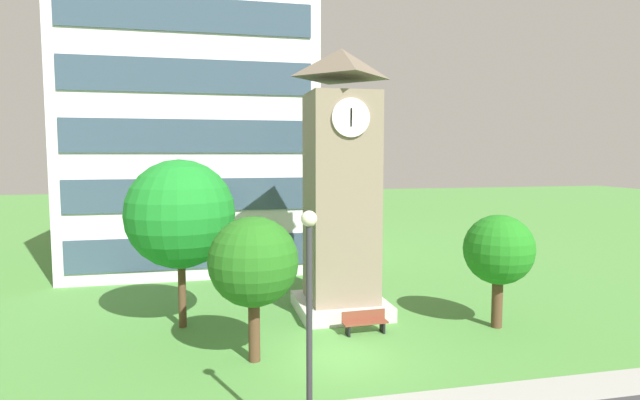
{
  "coord_description": "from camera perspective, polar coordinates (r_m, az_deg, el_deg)",
  "views": [
    {
      "loc": [
        -4.33,
        -16.73,
        7.06
      ],
      "look_at": [
        0.71,
        5.85,
        4.96
      ],
      "focal_mm": 28.8,
      "sensor_mm": 36.0,
      "label": 1
    }
  ],
  "objects": [
    {
      "name": "ground_plane",
      "position": [
        18.67,
        1.86,
        -17.03
      ],
      "size": [
        160.0,
        160.0,
        0.0
      ],
      "primitive_type": "plane",
      "color": "#4C893D"
    },
    {
      "name": "tree_streetside",
      "position": [
        21.94,
        19.24,
        -5.31
      ],
      "size": [
        2.82,
        2.82,
        4.62
      ],
      "color": "#513823",
      "rests_on": "ground"
    },
    {
      "name": "park_bench",
      "position": [
        20.78,
        4.99,
        -13.34
      ],
      "size": [
        1.82,
        0.56,
        0.88
      ],
      "color": "brown",
      "rests_on": "ground"
    },
    {
      "name": "clock_tower",
      "position": [
        22.42,
        2.35,
        0.41
      ],
      "size": [
        3.88,
        3.88,
        11.52
      ],
      "color": "gray",
      "rests_on": "ground"
    },
    {
      "name": "office_building",
      "position": [
        36.64,
        -13.82,
        6.52
      ],
      "size": [
        14.42,
        15.72,
        16.0
      ],
      "color": "silver",
      "rests_on": "ground"
    },
    {
      "name": "street_lamp",
      "position": [
        11.7,
        -1.2,
        -11.96
      ],
      "size": [
        0.36,
        0.36,
        5.81
      ],
      "color": "#333338",
      "rests_on": "ground"
    },
    {
      "name": "tree_near_tower",
      "position": [
        17.46,
        -7.41,
        -6.88
      ],
      "size": [
        3.05,
        3.05,
        4.97
      ],
      "color": "#513823",
      "rests_on": "ground"
    },
    {
      "name": "tree_by_building",
      "position": [
        21.29,
        -15.27,
        -1.53
      ],
      "size": [
        4.37,
        4.37,
        6.83
      ],
      "color": "#513823",
      "rests_on": "ground"
    }
  ]
}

